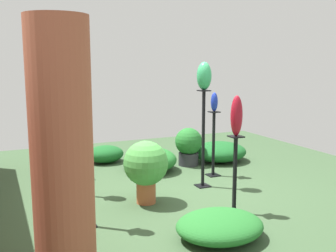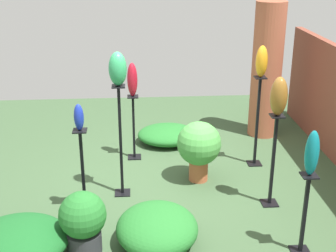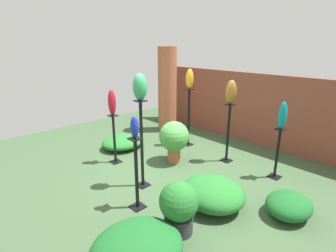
# 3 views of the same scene
# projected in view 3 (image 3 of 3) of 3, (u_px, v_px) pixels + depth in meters

# --- Properties ---
(ground_plane) EXTENTS (8.00, 8.00, 0.00)m
(ground_plane) POSITION_uv_depth(u_px,v_px,m) (162.00, 172.00, 4.91)
(ground_plane) COLOR #385133
(brick_wall_back) EXTENTS (5.60, 0.12, 1.66)m
(brick_wall_back) POSITION_uv_depth(u_px,v_px,m) (242.00, 107.00, 6.38)
(brick_wall_back) COLOR brown
(brick_wall_back) RESTS_ON ground
(brick_pillar) EXTENTS (0.50, 0.50, 2.23)m
(brick_pillar) POSITION_uv_depth(u_px,v_px,m) (167.00, 90.00, 6.99)
(brick_pillar) COLOR #9E5138
(brick_pillar) RESTS_ON ground
(pedestal_teal) EXTENTS (0.20, 0.20, 0.92)m
(pedestal_teal) POSITION_uv_depth(u_px,v_px,m) (277.00, 156.00, 4.60)
(pedestal_teal) COLOR black
(pedestal_teal) RESTS_ON ground
(pedestal_jade) EXTENTS (0.20, 0.20, 1.47)m
(pedestal_jade) POSITION_uv_depth(u_px,v_px,m) (142.00, 148.00, 4.24)
(pedestal_jade) COLOR black
(pedestal_jade) RESTS_ON ground
(pedestal_bronze) EXTENTS (0.20, 0.20, 1.19)m
(pedestal_bronze) POSITION_uv_depth(u_px,v_px,m) (228.00, 136.00, 5.22)
(pedestal_bronze) COLOR black
(pedestal_bronze) RESTS_ON ground
(pedestal_amber) EXTENTS (0.20, 0.20, 1.34)m
(pedestal_amber) POSITION_uv_depth(u_px,v_px,m) (189.00, 120.00, 6.05)
(pedestal_amber) COLOR black
(pedestal_amber) RESTS_ON ground
(pedestal_ruby) EXTENTS (0.20, 0.20, 0.99)m
(pedestal_ruby) POSITION_uv_depth(u_px,v_px,m) (114.00, 141.00, 5.19)
(pedestal_ruby) COLOR black
(pedestal_ruby) RESTS_ON ground
(pedestal_cobalt) EXTENTS (0.20, 0.20, 1.08)m
(pedestal_cobalt) POSITION_uv_depth(u_px,v_px,m) (137.00, 177.00, 3.71)
(pedestal_cobalt) COLOR black
(pedestal_cobalt) RESTS_ON ground
(art_vase_teal) EXTENTS (0.14, 0.14, 0.47)m
(art_vase_teal) POSITION_uv_depth(u_px,v_px,m) (283.00, 115.00, 4.38)
(art_vase_teal) COLOR #0F727A
(art_vase_teal) RESTS_ON pedestal_teal
(art_vase_jade) EXTENTS (0.22, 0.22, 0.41)m
(art_vase_jade) POSITION_uv_depth(u_px,v_px,m) (140.00, 87.00, 3.94)
(art_vase_jade) COLOR #2D9356
(art_vase_jade) RESTS_ON pedestal_jade
(art_vase_bronze) EXTENTS (0.22, 0.20, 0.46)m
(art_vase_bronze) POSITION_uv_depth(u_px,v_px,m) (231.00, 92.00, 4.96)
(art_vase_bronze) COLOR brown
(art_vase_bronze) RESTS_ON pedestal_bronze
(art_vase_amber) EXTENTS (0.18, 0.16, 0.44)m
(art_vase_amber) POSITION_uv_depth(u_px,v_px,m) (190.00, 79.00, 5.77)
(art_vase_amber) COLOR orange
(art_vase_amber) RESTS_ON pedestal_amber
(art_vase_ruby) EXTENTS (0.14, 0.15, 0.50)m
(art_vase_ruby) POSITION_uv_depth(u_px,v_px,m) (112.00, 102.00, 4.95)
(art_vase_ruby) COLOR maroon
(art_vase_ruby) RESTS_ON pedestal_ruby
(art_vase_cobalt) EXTENTS (0.12, 0.11, 0.31)m
(art_vase_cobalt) POSITION_uv_depth(u_px,v_px,m) (135.00, 127.00, 3.49)
(art_vase_cobalt) COLOR #192D9E
(art_vase_cobalt) RESTS_ON pedestal_cobalt
(potted_plant_back_center) EXTENTS (0.60, 0.60, 0.85)m
(potted_plant_back_center) POSITION_uv_depth(u_px,v_px,m) (174.00, 138.00, 5.19)
(potted_plant_back_center) COLOR #B25B38
(potted_plant_back_center) RESTS_ON ground
(potted_plant_mid_left) EXTENTS (0.50, 0.50, 0.69)m
(potted_plant_mid_left) POSITION_uv_depth(u_px,v_px,m) (179.00, 206.00, 3.25)
(potted_plant_mid_left) COLOR #2D2D33
(potted_plant_mid_left) RESTS_ON ground
(foliage_bed_east) EXTENTS (0.60, 0.70, 0.32)m
(foliage_bed_east) POSITION_uv_depth(u_px,v_px,m) (289.00, 205.00, 3.63)
(foliage_bed_east) COLOR #195923
(foliage_bed_east) RESTS_ON ground
(foliage_bed_west) EXTENTS (0.95, 1.06, 0.36)m
(foliage_bed_west) POSITION_uv_depth(u_px,v_px,m) (137.00, 248.00, 2.84)
(foliage_bed_west) COLOR #195923
(foliage_bed_west) RESTS_ON ground
(foliage_bed_center) EXTENTS (0.98, 0.89, 0.40)m
(foliage_bed_center) POSITION_uv_depth(u_px,v_px,m) (212.00, 193.00, 3.85)
(foliage_bed_center) COLOR #236B28
(foliage_bed_center) RESTS_ON ground
(foliage_bed_rear) EXTENTS (0.84, 0.97, 0.28)m
(foliage_bed_rear) POSITION_uv_depth(u_px,v_px,m) (123.00, 142.00, 6.02)
(foliage_bed_rear) COLOR #236B28
(foliage_bed_rear) RESTS_ON ground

